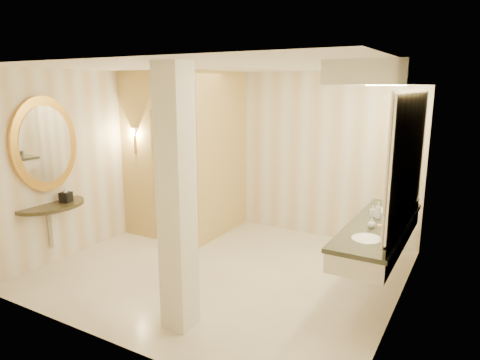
# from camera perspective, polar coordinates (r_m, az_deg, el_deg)

# --- Properties ---
(floor) EXTENTS (4.50, 4.50, 0.00)m
(floor) POSITION_cam_1_polar(r_m,az_deg,el_deg) (6.01, -2.28, -11.82)
(floor) COLOR silver
(floor) RESTS_ON ground
(ceiling) EXTENTS (4.50, 4.50, 0.00)m
(ceiling) POSITION_cam_1_polar(r_m,az_deg,el_deg) (5.48, -2.53, 14.85)
(ceiling) COLOR white
(ceiling) RESTS_ON wall_back
(wall_back) EXTENTS (4.50, 0.02, 2.70)m
(wall_back) POSITION_cam_1_polar(r_m,az_deg,el_deg) (7.34, 5.98, 3.61)
(wall_back) COLOR #EEE5CE
(wall_back) RESTS_ON floor
(wall_front) EXTENTS (4.50, 0.02, 2.70)m
(wall_front) POSITION_cam_1_polar(r_m,az_deg,el_deg) (4.09, -17.53, -4.02)
(wall_front) COLOR #EEE5CE
(wall_front) RESTS_ON floor
(wall_left) EXTENTS (0.02, 4.00, 2.70)m
(wall_left) POSITION_cam_1_polar(r_m,az_deg,el_deg) (7.04, -18.10, 2.68)
(wall_left) COLOR #EEE5CE
(wall_left) RESTS_ON floor
(wall_right) EXTENTS (0.02, 4.00, 2.70)m
(wall_right) POSITION_cam_1_polar(r_m,az_deg,el_deg) (4.81, 20.91, -1.84)
(wall_right) COLOR #EEE5CE
(wall_right) RESTS_ON floor
(toilet_closet) EXTENTS (1.50, 1.55, 2.70)m
(toilet_closet) POSITION_cam_1_polar(r_m,az_deg,el_deg) (7.00, -6.05, 3.47)
(toilet_closet) COLOR tan
(toilet_closet) RESTS_ON floor
(wall_sconce) EXTENTS (0.14, 0.14, 0.42)m
(wall_sconce) POSITION_cam_1_polar(r_m,az_deg,el_deg) (7.05, -13.93, 6.09)
(wall_sconce) COLOR #B37939
(wall_sconce) RESTS_ON toilet_closet
(vanity) EXTENTS (0.75, 2.41, 2.09)m
(vanity) POSITION_cam_1_polar(r_m,az_deg,el_deg) (5.19, 18.93, 2.43)
(vanity) COLOR silver
(vanity) RESTS_ON floor
(console_shelf) EXTENTS (0.99, 0.99, 1.95)m
(console_shelf) POSITION_cam_1_polar(r_m,az_deg,el_deg) (6.40, -24.38, 1.21)
(console_shelf) COLOR black
(console_shelf) RESTS_ON floor
(pillar) EXTENTS (0.29, 0.29, 2.70)m
(pillar) POSITION_cam_1_polar(r_m,az_deg,el_deg) (4.29, -8.42, -2.84)
(pillar) COLOR silver
(pillar) RESTS_ON floor
(tissue_box) EXTENTS (0.17, 0.17, 0.14)m
(tissue_box) POSITION_cam_1_polar(r_m,az_deg,el_deg) (6.48, -22.20, -2.11)
(tissue_box) COLOR black
(tissue_box) RESTS_ON console_shelf
(toilet) EXTENTS (0.63, 0.84, 0.76)m
(toilet) POSITION_cam_1_polar(r_m,az_deg,el_deg) (8.20, -7.46, -2.40)
(toilet) COLOR white
(toilet) RESTS_ON floor
(soap_bottle_a) EXTENTS (0.08, 0.08, 0.14)m
(soap_bottle_a) POSITION_cam_1_polar(r_m,az_deg,el_deg) (5.58, 17.28, -4.01)
(soap_bottle_a) COLOR beige
(soap_bottle_a) RESTS_ON vanity
(soap_bottle_b) EXTENTS (0.11, 0.11, 0.12)m
(soap_bottle_b) POSITION_cam_1_polar(r_m,az_deg,el_deg) (5.14, 17.14, -5.52)
(soap_bottle_b) COLOR silver
(soap_bottle_b) RESTS_ON vanity
(soap_bottle_c) EXTENTS (0.08, 0.08, 0.21)m
(soap_bottle_c) POSITION_cam_1_polar(r_m,az_deg,el_deg) (5.51, 17.95, -3.87)
(soap_bottle_c) COLOR #C6B28C
(soap_bottle_c) RESTS_ON vanity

